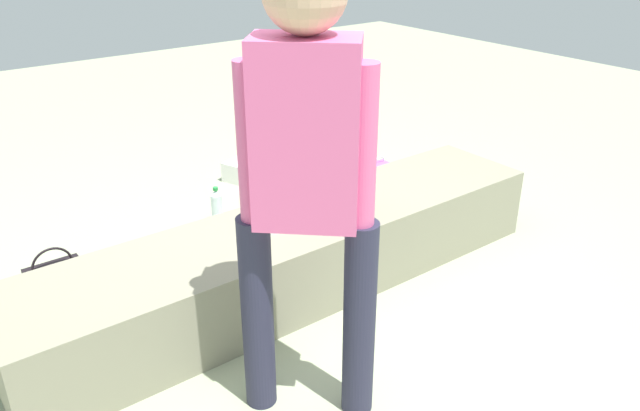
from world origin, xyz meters
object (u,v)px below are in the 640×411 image
at_px(cake_plate, 270,220).
at_px(gift_bag, 373,187).
at_px(handbag_black_leather, 56,281).
at_px(child_seated, 332,173).
at_px(water_bottle_near_gift, 217,206).
at_px(adult_standing, 306,164).
at_px(cake_box_white, 248,171).

height_order(cake_plate, gift_bag, cake_plate).
height_order(cake_plate, handbag_black_leather, cake_plate).
xyz_separation_m(child_seated, handbag_black_leather, (-1.19, 0.67, -0.50)).
bearing_deg(water_bottle_near_gift, handbag_black_leather, -165.69).
height_order(adult_standing, handbag_black_leather, adult_standing).
bearing_deg(cake_box_white, gift_bag, -67.25).
bearing_deg(child_seated, handbag_black_leather, 150.44).
bearing_deg(handbag_black_leather, cake_plate, -34.49).
bearing_deg(gift_bag, handbag_black_leather, 174.80).
relative_size(child_seated, adult_standing, 0.29).
xyz_separation_m(adult_standing, cake_plate, (0.31, 0.74, -0.60)).
relative_size(adult_standing, cake_box_white, 5.89).
distance_m(water_bottle_near_gift, cake_box_white, 0.68).
xyz_separation_m(gift_bag, handbag_black_leather, (-1.92, 0.17, -0.06)).
distance_m(child_seated, handbag_black_leather, 1.46).
bearing_deg(water_bottle_near_gift, cake_box_white, 42.49).
bearing_deg(handbag_black_leather, child_seated, -29.56).
relative_size(cake_plate, water_bottle_near_gift, 0.96).
bearing_deg(handbag_black_leather, adult_standing, -67.33).
bearing_deg(cake_plate, child_seated, -13.26).
xyz_separation_m(cake_plate, gift_bag, (1.04, 0.43, -0.25)).
relative_size(adult_standing, cake_plate, 7.42).
xyz_separation_m(child_seated, adult_standing, (-0.63, -0.66, 0.40)).
height_order(child_seated, handbag_black_leather, child_seated).
relative_size(child_seated, cake_box_white, 1.71).
distance_m(cake_box_white, handbag_black_leather, 1.70).
relative_size(gift_bag, water_bottle_near_gift, 1.50).
xyz_separation_m(child_seated, water_bottle_near_gift, (-0.15, 0.94, -0.49)).
xyz_separation_m(child_seated, gift_bag, (0.73, 0.50, -0.44)).
height_order(child_seated, cake_plate, child_seated).
height_order(gift_bag, water_bottle_near_gift, gift_bag).
xyz_separation_m(gift_bag, cake_box_white, (-0.38, 0.90, -0.09)).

